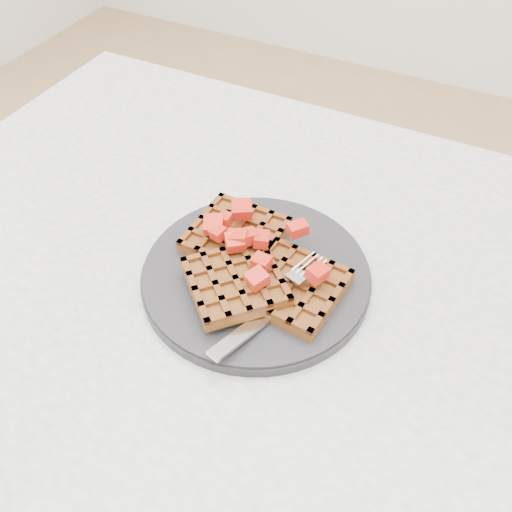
{
  "coord_description": "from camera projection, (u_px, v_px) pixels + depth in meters",
  "views": [
    {
      "loc": [
        0.12,
        -0.39,
        1.25
      ],
      "look_at": [
        -0.09,
        0.01,
        0.79
      ],
      "focal_mm": 40.0,
      "sensor_mm": 36.0,
      "label": 1
    }
  ],
  "objects": [
    {
      "name": "fork",
      "position": [
        277.0,
        305.0,
        0.61
      ],
      "size": [
        0.07,
        0.18,
        0.02
      ],
      "primitive_type": null,
      "rotation": [
        0.0,
        0.0,
        -0.28
      ],
      "color": "silver",
      "rests_on": "plate"
    },
    {
      "name": "strawberry_pile",
      "position": [
        256.0,
        247.0,
        0.63
      ],
      "size": [
        0.15,
        0.15,
        0.02
      ],
      "primitive_type": null,
      "color": "#A30F07",
      "rests_on": "waffles"
    },
    {
      "name": "plate",
      "position": [
        256.0,
        275.0,
        0.66
      ],
      "size": [
        0.27,
        0.27,
        0.02
      ],
      "primitive_type": "cylinder",
      "color": "black",
      "rests_on": "table"
    },
    {
      "name": "table",
      "position": [
        313.0,
        369.0,
        0.72
      ],
      "size": [
        1.2,
        0.8,
        0.75
      ],
      "color": "silver",
      "rests_on": "ground"
    },
    {
      "name": "waffles",
      "position": [
        255.0,
        266.0,
        0.65
      ],
      "size": [
        0.2,
        0.2,
        0.03
      ],
      "color": "brown",
      "rests_on": "plate"
    }
  ]
}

